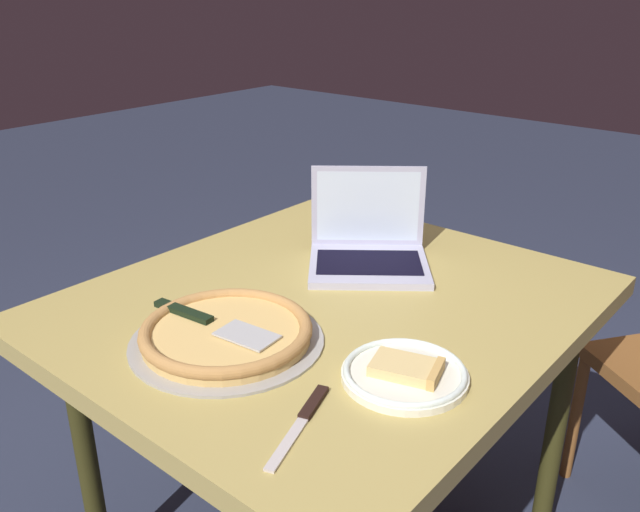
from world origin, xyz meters
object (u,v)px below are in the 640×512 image
Objects in this scene: pizza_plate at (405,373)px; table_knife at (304,417)px; pizza_tray at (226,333)px; dining_table at (328,326)px; laptop at (368,246)px.

pizza_plate reaches higher than table_knife.
pizza_tray is (0.12, -0.34, 0.01)m from pizza_plate.
dining_table is at bearing -145.61° from table_knife.
laptop is at bearing -167.46° from dining_table.
pizza_tray is (0.50, 0.02, -0.02)m from laptop.
pizza_plate is at bearing 109.04° from pizza_tray.
pizza_tray is at bearing 2.33° from laptop.
laptop reaches higher than pizza_plate.
table_knife is (0.59, 0.30, -0.04)m from laptop.
pizza_plate is 1.05× the size of table_knife.
laptop is at bearing -136.43° from pizza_plate.
dining_table is at bearing -117.65° from pizza_plate.
pizza_tray is at bearing -107.25° from table_knife.
laptop reaches higher than table_knife.
table_knife is (0.37, 0.25, 0.08)m from dining_table.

